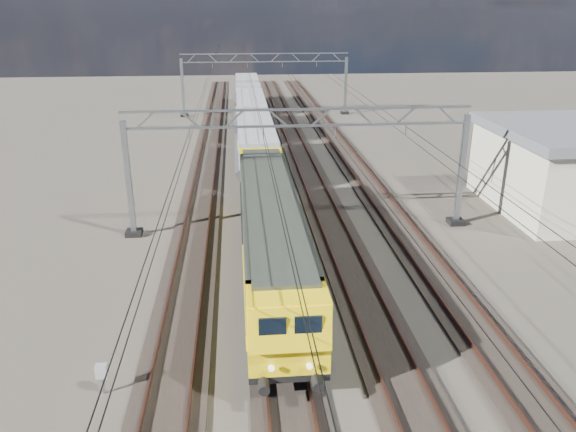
{
  "coord_description": "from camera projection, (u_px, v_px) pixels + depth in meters",
  "views": [
    {
      "loc": [
        -3.43,
        -26.37,
        12.47
      ],
      "look_at": [
        -1.01,
        -0.03,
        2.4
      ],
      "focal_mm": 35.0,
      "sensor_mm": 36.0,
      "label": 1
    }
  ],
  "objects": [
    {
      "name": "catenary_gantry_far",
      "position": [
        265.0,
        82.0,
        65.11
      ],
      "size": [
        19.9,
        0.9,
        7.11
      ],
      "color": "gray",
      "rests_on": "ground"
    },
    {
      "name": "track_inner_east",
      "position": [
        345.0,
        255.0,
        29.42
      ],
      "size": [
        2.6,
        140.0,
        0.3
      ],
      "color": "black",
      "rests_on": "ground"
    },
    {
      "name": "locomotive",
      "position": [
        270.0,
        229.0,
        26.92
      ],
      "size": [
        2.76,
        21.1,
        3.62
      ],
      "color": "black",
      "rests_on": "ground"
    },
    {
      "name": "hopper_wagon_mid",
      "position": [
        251.0,
        111.0,
        56.64
      ],
      "size": [
        3.38,
        13.0,
        3.25
      ],
      "color": "black",
      "rests_on": "ground"
    },
    {
      "name": "trackside_cabinet",
      "position": [
        102.0,
        372.0,
        18.84
      ],
      "size": [
        0.38,
        0.29,
        1.14
      ],
      "rotation": [
        0.0,
        0.0,
        0.01
      ],
      "color": "gray",
      "rests_on": "ground"
    },
    {
      "name": "ground",
      "position": [
        307.0,
        258.0,
        29.27
      ],
      "size": [
        160.0,
        160.0,
        0.0
      ],
      "primitive_type": "plane",
      "color": "#2B2620",
      "rests_on": "ground"
    },
    {
      "name": "hopper_wagon_third",
      "position": [
        247.0,
        91.0,
        69.85
      ],
      "size": [
        3.38,
        13.0,
        3.25
      ],
      "color": "black",
      "rests_on": "ground"
    },
    {
      "name": "track_outer_east",
      "position": [
        419.0,
        252.0,
        29.76
      ],
      "size": [
        2.6,
        140.0,
        0.3
      ],
      "color": "black",
      "rests_on": "ground"
    },
    {
      "name": "track_outer_west",
      "position": [
        191.0,
        261.0,
        28.73
      ],
      "size": [
        2.6,
        140.0,
        0.3
      ],
      "color": "black",
      "rests_on": "ground"
    },
    {
      "name": "overhead_wires",
      "position": [
        292.0,
        119.0,
        34.67
      ],
      "size": [
        12.03,
        140.0,
        0.53
      ],
      "color": "black",
      "rests_on": "ground"
    },
    {
      "name": "hopper_wagon_lead",
      "position": [
        256.0,
        144.0,
        43.42
      ],
      "size": [
        3.38,
        13.0,
        3.25
      ],
      "color": "black",
      "rests_on": "ground"
    },
    {
      "name": "catenary_gantry_mid",
      "position": [
        299.0,
        165.0,
        31.6
      ],
      "size": [
        19.9,
        0.9,
        7.11
      ],
      "color": "gray",
      "rests_on": "ground"
    },
    {
      "name": "track_loco",
      "position": [
        269.0,
        258.0,
        29.07
      ],
      "size": [
        2.6,
        140.0,
        0.3
      ],
      "color": "black",
      "rests_on": "ground"
    }
  ]
}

